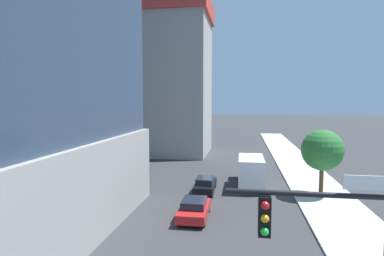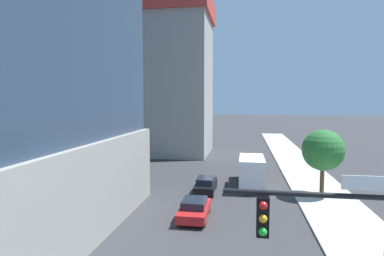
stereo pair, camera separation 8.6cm
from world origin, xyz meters
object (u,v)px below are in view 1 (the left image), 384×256
street_tree (322,150)px  car_black (205,185)px  traffic_light_pole (365,254)px  car_red (194,209)px  construction_building (166,69)px  box_truck (251,169)px

street_tree → car_black: street_tree is taller
traffic_light_pole → car_red: traffic_light_pole is taller
traffic_light_pole → car_black: size_ratio=1.37×
car_red → car_black: size_ratio=0.92×
car_black → construction_building: bearing=112.2°
traffic_light_pole → box_truck: 23.65m
construction_building → traffic_light_pole: size_ratio=5.20×
box_truck → traffic_light_pole: bearing=-84.6°
traffic_light_pole → car_red: (-6.41, 13.77, -3.83)m
construction_building → street_tree: (19.08, -21.47, -9.35)m
car_black → box_truck: 5.16m
traffic_light_pole → street_tree: size_ratio=1.11×
construction_building → car_black: size_ratio=7.11×
car_red → car_black: car_black is taller
street_tree → car_black: 10.76m
construction_building → traffic_light_pole: 45.83m
car_black → box_truck: size_ratio=0.64×
street_tree → car_black: size_ratio=1.23×
construction_building → car_black: 26.73m
construction_building → car_red: construction_building is taller
car_red → box_truck: bearing=66.5°
car_black → box_truck: bearing=34.3°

